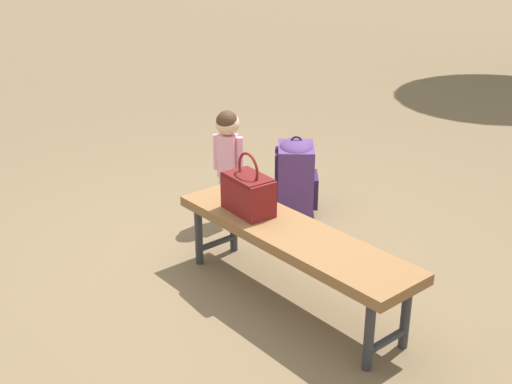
{
  "coord_description": "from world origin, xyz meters",
  "views": [
    {
      "loc": [
        -3.29,
        1.59,
        2.03
      ],
      "look_at": [
        0.06,
        -0.19,
        0.45
      ],
      "focal_mm": 45.71,
      "sensor_mm": 36.0,
      "label": 1
    }
  ],
  "objects_px": {
    "backpack_large": "(296,175)",
    "park_bench": "(291,240)",
    "child_standing": "(228,149)",
    "handbag": "(248,192)"
  },
  "relations": [
    {
      "from": "handbag",
      "to": "child_standing",
      "type": "height_order",
      "value": "child_standing"
    },
    {
      "from": "park_bench",
      "to": "backpack_large",
      "type": "distance_m",
      "value": 1.26
    },
    {
      "from": "park_bench",
      "to": "child_standing",
      "type": "relative_size",
      "value": 1.99
    },
    {
      "from": "child_standing",
      "to": "backpack_large",
      "type": "relative_size",
      "value": 1.39
    },
    {
      "from": "park_bench",
      "to": "child_standing",
      "type": "height_order",
      "value": "child_standing"
    },
    {
      "from": "park_bench",
      "to": "backpack_large",
      "type": "height_order",
      "value": "backpack_large"
    },
    {
      "from": "park_bench",
      "to": "handbag",
      "type": "height_order",
      "value": "handbag"
    },
    {
      "from": "park_bench",
      "to": "child_standing",
      "type": "bearing_deg",
      "value": -8.4
    },
    {
      "from": "handbag",
      "to": "backpack_large",
      "type": "height_order",
      "value": "handbag"
    },
    {
      "from": "backpack_large",
      "to": "park_bench",
      "type": "bearing_deg",
      "value": 147.46
    }
  ]
}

